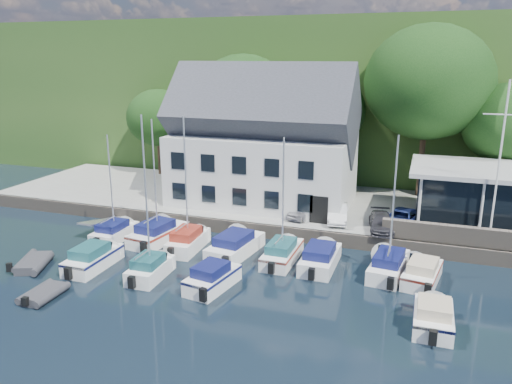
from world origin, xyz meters
TOP-DOWN VIEW (x-y plane):
  - ground at (0.00, 0.00)m, footprint 180.00×180.00m
  - quay at (0.00, 17.50)m, footprint 60.00×13.00m
  - quay_face at (0.00, 11.00)m, footprint 60.00×0.30m
  - hillside at (0.00, 62.00)m, footprint 160.00×75.00m
  - field_patch at (8.00, 70.00)m, footprint 50.00×30.00m
  - harbor_building at (-7.00, 16.50)m, footprint 14.40×8.20m
  - club_pavilion at (11.00, 16.00)m, footprint 13.20×7.20m
  - gangway at (-16.50, 9.00)m, footprint 1.20×6.00m
  - car_silver at (-2.95, 13.53)m, footprint 1.86×3.55m
  - car_white at (-0.31, 13.44)m, footprint 1.90×3.96m
  - car_dgrey at (2.85, 12.47)m, footprint 2.16×4.07m
  - car_blue at (4.10, 13.48)m, footprint 2.54×4.17m
  - flagpole at (9.56, 12.04)m, footprint 2.45×0.20m
  - tree_0 at (-19.83, 22.53)m, footprint 6.16×6.16m
  - tree_1 at (-10.54, 21.56)m, footprint 8.58×8.58m
  - tree_2 at (-3.55, 22.42)m, footprint 7.55×7.55m
  - tree_3 at (5.00, 22.65)m, footprint 10.30×10.30m
  - tree_4 at (11.18, 22.14)m, footprint 7.02×7.02m
  - boat_r1_0 at (-14.95, 7.29)m, footprint 1.91×5.46m
  - boat_r1_1 at (-11.84, 7.87)m, footprint 3.16×6.82m
  - boat_r1_2 at (-9.20, 7.27)m, footprint 2.10×5.90m
  - boat_r1_3 at (-5.90, 7.50)m, footprint 3.15×7.13m
  - boat_r1_4 at (-2.70, 7.41)m, footprint 1.93×6.25m
  - boat_r1_5 at (-0.26, 7.35)m, footprint 2.09×6.27m
  - boat_r1_6 at (3.80, 7.60)m, footprint 2.66×6.61m
  - boat_r1_7 at (5.69, 7.12)m, footprint 2.73×5.65m
  - boat_r2_0 at (-13.35, 2.71)m, footprint 2.01×5.92m
  - boat_r2_1 at (-9.29, 2.58)m, footprint 1.96×4.95m
  - boat_r2_2 at (-5.32, 2.52)m, footprint 2.72×5.39m
  - boat_r2_4 at (6.30, 2.07)m, footprint 1.97×4.84m
  - dinghy_0 at (-16.86, 1.56)m, footprint 2.88×3.58m
  - dinghy_1 at (-13.40, -1.51)m, footprint 1.69×2.75m

SIDE VIEW (x-z plane):
  - ground at x=0.00m, z-range 0.00..0.00m
  - gangway at x=-16.50m, z-range -0.70..0.70m
  - dinghy_1 at x=-13.40m, z-range 0.00..0.63m
  - dinghy_0 at x=-16.86m, z-range 0.00..0.72m
  - quay at x=0.00m, z-range 0.00..1.00m
  - quay_face at x=0.00m, z-range 0.00..1.00m
  - boat_r1_7 at x=5.69m, z-range 0.00..1.40m
  - boat_r2_4 at x=6.30m, z-range 0.00..1.43m
  - boat_r1_5 at x=-0.26m, z-range 0.00..1.43m
  - boat_r2_0 at x=-13.35m, z-range 0.00..1.49m
  - boat_r2_2 at x=-5.32m, z-range 0.00..1.50m
  - boat_r1_3 at x=-5.90m, z-range 0.00..1.51m
  - car_dgrey at x=2.85m, z-range 1.00..2.12m
  - car_silver at x=-2.95m, z-range 1.00..2.15m
  - car_white at x=-0.31m, z-range 1.00..2.25m
  - car_blue at x=4.10m, z-range 1.00..2.33m
  - club_pavilion at x=11.00m, z-range 1.00..5.10m
  - boat_r1_0 at x=-14.95m, z-range 0.00..8.22m
  - boat_r1_4 at x=-2.70m, z-range 0.00..8.51m
  - boat_r2_1 at x=-9.29m, z-range 0.00..8.60m
  - boat_r1_6 at x=3.80m, z-range 0.00..8.83m
  - boat_r1_2 at x=-9.20m, z-range 0.00..9.18m
  - boat_r1_1 at x=-11.84m, z-range 0.00..9.32m
  - tree_0 at x=-19.83m, z-range 1.00..9.41m
  - harbor_building at x=-7.00m, z-range 1.00..9.70m
  - tree_4 at x=11.18m, z-range 1.00..10.60m
  - flagpole at x=9.56m, z-range 1.00..11.20m
  - tree_2 at x=-3.55m, z-range 1.00..11.31m
  - tree_1 at x=-10.54m, z-range 1.00..12.72m
  - hillside at x=0.00m, z-range 0.00..16.00m
  - tree_3 at x=5.00m, z-range 1.00..15.08m
  - field_patch at x=8.00m, z-range 16.00..16.30m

